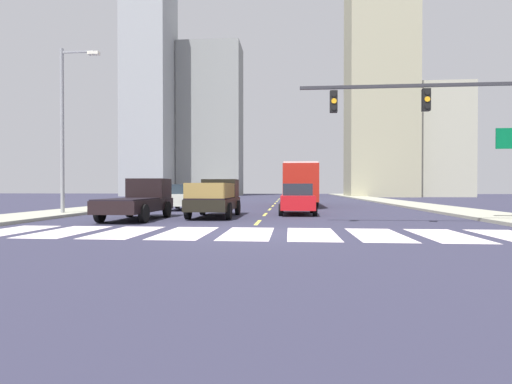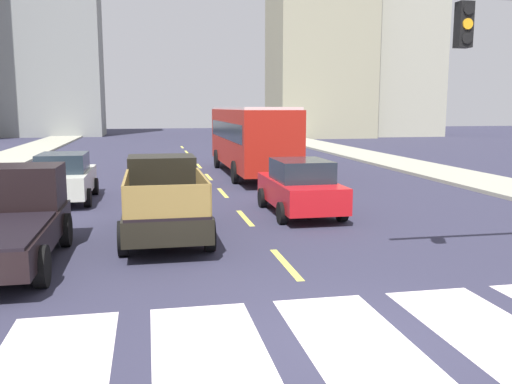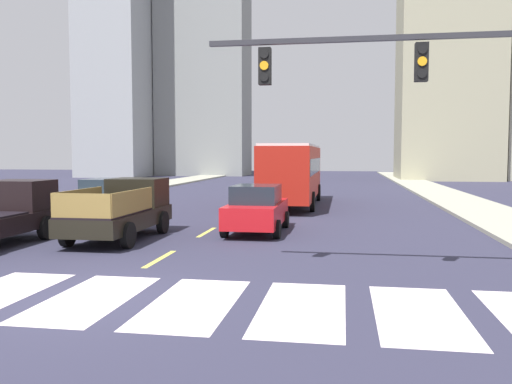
{
  "view_description": "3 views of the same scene",
  "coord_description": "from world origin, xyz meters",
  "px_view_note": "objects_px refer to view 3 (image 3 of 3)",
  "views": [
    {
      "loc": [
        1.36,
        -12.64,
        1.52
      ],
      "look_at": [
        -1.21,
        17.0,
        1.16
      ],
      "focal_mm": 27.23,
      "sensor_mm": 36.0,
      "label": 1
    },
    {
      "loc": [
        -2.83,
        -7.01,
        3.33
      ],
      "look_at": [
        -0.14,
        6.57,
        1.17
      ],
      "focal_mm": 38.47,
      "sensor_mm": 36.0,
      "label": 2
    },
    {
      "loc": [
        4.89,
        -9.69,
        2.84
      ],
      "look_at": [
        1.74,
        9.48,
        1.45
      ],
      "focal_mm": 37.55,
      "sensor_mm": 36.0,
      "label": 3
    }
  ],
  "objects_px": {
    "city_bus": "(293,170)",
    "sedan_near_left": "(107,197)",
    "traffic_signal_gantry": "(474,91)",
    "sedan_mid": "(257,209)",
    "pickup_stakebed": "(124,210)"
  },
  "relations": [
    {
      "from": "city_bus",
      "to": "sedan_near_left",
      "type": "relative_size",
      "value": 2.45
    },
    {
      "from": "traffic_signal_gantry",
      "to": "sedan_mid",
      "type": "bearing_deg",
      "value": 131.55
    },
    {
      "from": "pickup_stakebed",
      "to": "sedan_near_left",
      "type": "relative_size",
      "value": 1.18
    },
    {
      "from": "city_bus",
      "to": "sedan_near_left",
      "type": "height_order",
      "value": "city_bus"
    },
    {
      "from": "pickup_stakebed",
      "to": "traffic_signal_gantry",
      "type": "xyz_separation_m",
      "value": [
        10.12,
        -4.7,
        3.26
      ]
    },
    {
      "from": "city_bus",
      "to": "sedan_near_left",
      "type": "bearing_deg",
      "value": -140.14
    },
    {
      "from": "sedan_near_left",
      "to": "traffic_signal_gantry",
      "type": "relative_size",
      "value": 0.5
    },
    {
      "from": "pickup_stakebed",
      "to": "traffic_signal_gantry",
      "type": "relative_size",
      "value": 0.59
    },
    {
      "from": "pickup_stakebed",
      "to": "sedan_mid",
      "type": "distance_m",
      "value": 4.67
    },
    {
      "from": "sedan_near_left",
      "to": "pickup_stakebed",
      "type": "bearing_deg",
      "value": -62.0
    },
    {
      "from": "pickup_stakebed",
      "to": "city_bus",
      "type": "distance_m",
      "value": 13.02
    },
    {
      "from": "city_bus",
      "to": "traffic_signal_gantry",
      "type": "relative_size",
      "value": 1.23
    },
    {
      "from": "city_bus",
      "to": "sedan_near_left",
      "type": "distance_m",
      "value": 10.19
    },
    {
      "from": "city_bus",
      "to": "sedan_mid",
      "type": "relative_size",
      "value": 2.45
    },
    {
      "from": "sedan_near_left",
      "to": "traffic_signal_gantry",
      "type": "height_order",
      "value": "traffic_signal_gantry"
    }
  ]
}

